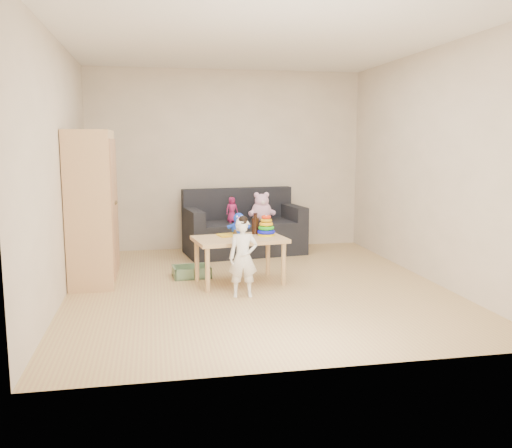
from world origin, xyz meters
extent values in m
plane|color=tan|center=(0.00, 0.00, 0.00)|extent=(4.50, 4.50, 0.00)
plane|color=white|center=(0.00, 0.00, 2.60)|extent=(4.50, 4.50, 0.00)
plane|color=beige|center=(0.00, 2.25, 1.30)|extent=(4.00, 0.00, 4.00)
plane|color=beige|center=(0.00, -2.25, 1.30)|extent=(4.00, 0.00, 4.00)
plane|color=beige|center=(-2.00, 0.00, 1.30)|extent=(0.00, 4.50, 4.50)
plane|color=beige|center=(2.00, 0.00, 1.30)|extent=(0.00, 4.50, 4.50)
cube|color=#DEB57A|center=(-1.75, 0.52, 0.85)|extent=(0.47, 0.94, 1.70)
cube|color=black|center=(0.17, 1.75, 0.23)|extent=(1.72, 1.03, 0.46)
cube|color=tan|center=(-0.16, 0.15, 0.26)|extent=(1.06, 0.76, 0.52)
imported|color=white|center=(-0.20, -0.38, 0.40)|extent=(0.31, 0.22, 0.79)
imported|color=#A71F5B|center=(-0.01, 1.71, 0.63)|extent=(0.20, 0.16, 0.35)
cylinder|color=yellow|center=(0.16, 0.22, 0.53)|extent=(0.19, 0.19, 0.02)
cylinder|color=silver|center=(0.16, 0.22, 0.64)|extent=(0.02, 0.02, 0.22)
torus|color=#0E12E2|center=(0.16, 0.22, 0.56)|extent=(0.20, 0.20, 0.04)
torus|color=green|center=(0.16, 0.22, 0.61)|extent=(0.18, 0.18, 0.04)
torus|color=#FFAD0D|center=(0.16, 0.22, 0.65)|extent=(0.16, 0.16, 0.04)
torus|color=#C7930A|center=(0.16, 0.22, 0.69)|extent=(0.13, 0.13, 0.04)
torus|color=red|center=(0.16, 0.22, 0.73)|extent=(0.11, 0.11, 0.04)
cylinder|color=black|center=(0.06, 0.35, 0.61)|extent=(0.08, 0.08, 0.19)
cylinder|color=black|center=(0.06, 0.35, 0.72)|extent=(0.04, 0.04, 0.05)
cylinder|color=black|center=(0.06, 0.35, 0.75)|extent=(0.05, 0.05, 0.02)
cube|color=yellow|center=(-0.27, 0.29, 0.53)|extent=(0.24, 0.24, 0.02)
camera|label=1|loc=(-1.09, -5.69, 1.57)|focal=38.00mm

